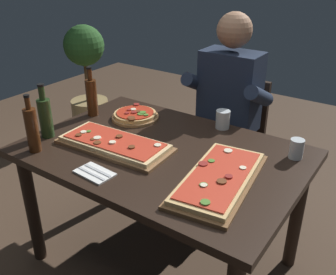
{
  "coord_description": "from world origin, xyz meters",
  "views": [
    {
      "loc": [
        1.0,
        -1.39,
        1.65
      ],
      "look_at": [
        0.0,
        0.05,
        0.79
      ],
      "focal_mm": 40.58,
      "sensor_mm": 36.0,
      "label": 1
    }
  ],
  "objects_px": {
    "tumbler_far_side": "(223,120)",
    "diner_chair": "(231,134)",
    "pizza_rectangular_front": "(114,144)",
    "oil_bottle_amber": "(45,116)",
    "pizza_round_far": "(135,115)",
    "wine_bottle_dark": "(32,129)",
    "vinegar_bottle_green": "(92,96)",
    "dining_table": "(163,166)",
    "pizza_rectangular_left": "(219,178)",
    "seated_diner": "(226,106)",
    "tumbler_near_camera": "(296,150)",
    "potted_plant_corner": "(87,74)"
  },
  "relations": [
    {
      "from": "oil_bottle_amber",
      "to": "potted_plant_corner",
      "type": "relative_size",
      "value": 0.29
    },
    {
      "from": "wine_bottle_dark",
      "to": "diner_chair",
      "type": "height_order",
      "value": "wine_bottle_dark"
    },
    {
      "from": "oil_bottle_amber",
      "to": "vinegar_bottle_green",
      "type": "height_order",
      "value": "vinegar_bottle_green"
    },
    {
      "from": "pizza_round_far",
      "to": "tumbler_far_side",
      "type": "xyz_separation_m",
      "value": [
        0.5,
        0.18,
        0.03
      ]
    },
    {
      "from": "pizza_rectangular_front",
      "to": "pizza_rectangular_left",
      "type": "distance_m",
      "value": 0.6
    },
    {
      "from": "wine_bottle_dark",
      "to": "diner_chair",
      "type": "bearing_deg",
      "value": 67.51
    },
    {
      "from": "pizza_round_far",
      "to": "seated_diner",
      "type": "xyz_separation_m",
      "value": [
        0.36,
        0.5,
        -0.02
      ]
    },
    {
      "from": "tumbler_near_camera",
      "to": "tumbler_far_side",
      "type": "relative_size",
      "value": 0.94
    },
    {
      "from": "diner_chair",
      "to": "seated_diner",
      "type": "relative_size",
      "value": 0.65
    },
    {
      "from": "dining_table",
      "to": "wine_bottle_dark",
      "type": "bearing_deg",
      "value": -144.42
    },
    {
      "from": "tumbler_far_side",
      "to": "diner_chair",
      "type": "distance_m",
      "value": 0.55
    },
    {
      "from": "wine_bottle_dark",
      "to": "vinegar_bottle_green",
      "type": "height_order",
      "value": "vinegar_bottle_green"
    },
    {
      "from": "pizza_round_far",
      "to": "wine_bottle_dark",
      "type": "distance_m",
      "value": 0.64
    },
    {
      "from": "tumbler_far_side",
      "to": "oil_bottle_amber",
      "type": "bearing_deg",
      "value": -138.7
    },
    {
      "from": "tumbler_far_side",
      "to": "seated_diner",
      "type": "xyz_separation_m",
      "value": [
        -0.14,
        0.32,
        -0.04
      ]
    },
    {
      "from": "vinegar_bottle_green",
      "to": "oil_bottle_amber",
      "type": "bearing_deg",
      "value": -87.73
    },
    {
      "from": "seated_diner",
      "to": "dining_table",
      "type": "bearing_deg",
      "value": -88.86
    },
    {
      "from": "pizza_rectangular_front",
      "to": "potted_plant_corner",
      "type": "bearing_deg",
      "value": 140.42
    },
    {
      "from": "pizza_rectangular_front",
      "to": "wine_bottle_dark",
      "type": "relative_size",
      "value": 2.06
    },
    {
      "from": "pizza_rectangular_left",
      "to": "wine_bottle_dark",
      "type": "relative_size",
      "value": 2.1
    },
    {
      "from": "dining_table",
      "to": "oil_bottle_amber",
      "type": "bearing_deg",
      "value": -159.36
    },
    {
      "from": "tumbler_far_side",
      "to": "pizza_round_far",
      "type": "bearing_deg",
      "value": -160.24
    },
    {
      "from": "pizza_round_far",
      "to": "oil_bottle_amber",
      "type": "height_order",
      "value": "oil_bottle_amber"
    },
    {
      "from": "pizza_rectangular_front",
      "to": "diner_chair",
      "type": "bearing_deg",
      "value": 77.96
    },
    {
      "from": "oil_bottle_amber",
      "to": "seated_diner",
      "type": "relative_size",
      "value": 0.22
    },
    {
      "from": "pizza_rectangular_front",
      "to": "seated_diner",
      "type": "xyz_separation_m",
      "value": [
        0.21,
        0.85,
        -0.02
      ]
    },
    {
      "from": "pizza_rectangular_left",
      "to": "oil_bottle_amber",
      "type": "relative_size",
      "value": 2.12
    },
    {
      "from": "pizza_rectangular_left",
      "to": "seated_diner",
      "type": "bearing_deg",
      "value": 115.17
    },
    {
      "from": "pizza_round_far",
      "to": "diner_chair",
      "type": "xyz_separation_m",
      "value": [
        0.36,
        0.62,
        -0.27
      ]
    },
    {
      "from": "wine_bottle_dark",
      "to": "vinegar_bottle_green",
      "type": "relative_size",
      "value": 0.99
    },
    {
      "from": "wine_bottle_dark",
      "to": "tumbler_near_camera",
      "type": "xyz_separation_m",
      "value": [
        1.11,
        0.68,
        -0.08
      ]
    },
    {
      "from": "pizza_rectangular_front",
      "to": "diner_chair",
      "type": "height_order",
      "value": "diner_chair"
    },
    {
      "from": "dining_table",
      "to": "pizza_rectangular_front",
      "type": "relative_size",
      "value": 2.26
    },
    {
      "from": "pizza_rectangular_front",
      "to": "tumbler_near_camera",
      "type": "xyz_separation_m",
      "value": [
        0.8,
        0.42,
        0.02
      ]
    },
    {
      "from": "oil_bottle_amber",
      "to": "seated_diner",
      "type": "distance_m",
      "value": 1.14
    },
    {
      "from": "seated_diner",
      "to": "potted_plant_corner",
      "type": "distance_m",
      "value": 1.78
    },
    {
      "from": "potted_plant_corner",
      "to": "vinegar_bottle_green",
      "type": "bearing_deg",
      "value": -42.01
    },
    {
      "from": "oil_bottle_amber",
      "to": "vinegar_bottle_green",
      "type": "relative_size",
      "value": 0.98
    },
    {
      "from": "wine_bottle_dark",
      "to": "oil_bottle_amber",
      "type": "xyz_separation_m",
      "value": [
        -0.08,
        0.15,
        -0.0
      ]
    },
    {
      "from": "dining_table",
      "to": "wine_bottle_dark",
      "type": "relative_size",
      "value": 4.66
    },
    {
      "from": "tumbler_far_side",
      "to": "potted_plant_corner",
      "type": "bearing_deg",
      "value": 158.77
    },
    {
      "from": "pizza_rectangular_front",
      "to": "pizza_round_far",
      "type": "distance_m",
      "value": 0.38
    },
    {
      "from": "vinegar_bottle_green",
      "to": "tumbler_near_camera",
      "type": "relative_size",
      "value": 3.07
    },
    {
      "from": "tumbler_near_camera",
      "to": "tumbler_far_side",
      "type": "height_order",
      "value": "tumbler_far_side"
    },
    {
      "from": "tumbler_near_camera",
      "to": "potted_plant_corner",
      "type": "relative_size",
      "value": 0.1
    },
    {
      "from": "pizza_rectangular_front",
      "to": "oil_bottle_amber",
      "type": "bearing_deg",
      "value": -163.72
    },
    {
      "from": "diner_chair",
      "to": "potted_plant_corner",
      "type": "distance_m",
      "value": 1.75
    },
    {
      "from": "oil_bottle_amber",
      "to": "tumbler_near_camera",
      "type": "height_order",
      "value": "oil_bottle_amber"
    },
    {
      "from": "dining_table",
      "to": "pizza_round_far",
      "type": "bearing_deg",
      "value": 147.56
    },
    {
      "from": "pizza_round_far",
      "to": "potted_plant_corner",
      "type": "relative_size",
      "value": 0.27
    }
  ]
}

